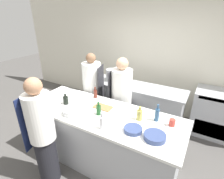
{
  "coord_description": "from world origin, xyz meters",
  "views": [
    {
      "loc": [
        1.32,
        -1.93,
        2.37
      ],
      "look_at": [
        0.0,
        0.35,
        1.19
      ],
      "focal_mm": 28.0,
      "sensor_mm": 36.0,
      "label": 1
    }
  ],
  "objects_px": {
    "chef_at_stove": "(93,93)",
    "stockpot": "(111,75)",
    "bowl_prep_small": "(53,107)",
    "bowl_wooden_salad": "(71,112)",
    "bottle_olive_oil": "(140,115)",
    "bowl_ceramic_blue": "(133,129)",
    "bottle_cooking_oil": "(157,114)",
    "oven_range": "(219,114)",
    "bottle_vinegar": "(99,110)",
    "bottle_sauce": "(66,100)",
    "cup": "(172,123)",
    "chef_at_pass_far": "(121,100)",
    "bowl_mixing_large": "(155,137)",
    "bottle_wine": "(102,122)",
    "bottle_water": "(95,93)",
    "chef_at_prep_near": "(43,134)"
  },
  "relations": [
    {
      "from": "chef_at_pass_far",
      "to": "bowl_wooden_salad",
      "type": "bearing_deg",
      "value": 152.07
    },
    {
      "from": "chef_at_prep_near",
      "to": "oven_range",
      "type": "bearing_deg",
      "value": -55.18
    },
    {
      "from": "bottle_water",
      "to": "bowl_prep_small",
      "type": "relative_size",
      "value": 0.94
    },
    {
      "from": "bottle_cooking_oil",
      "to": "cup",
      "type": "xyz_separation_m",
      "value": [
        0.22,
        -0.02,
        -0.05
      ]
    },
    {
      "from": "oven_range",
      "to": "bottle_olive_oil",
      "type": "distance_m",
      "value": 2.05
    },
    {
      "from": "stockpot",
      "to": "bottle_olive_oil",
      "type": "bearing_deg",
      "value": -45.49
    },
    {
      "from": "bottle_wine",
      "to": "bottle_olive_oil",
      "type": "bearing_deg",
      "value": 51.68
    },
    {
      "from": "bowl_prep_small",
      "to": "bowl_wooden_salad",
      "type": "distance_m",
      "value": 0.36
    },
    {
      "from": "chef_at_pass_far",
      "to": "stockpot",
      "type": "bearing_deg",
      "value": 35.63
    },
    {
      "from": "chef_at_stove",
      "to": "cup",
      "type": "distance_m",
      "value": 1.78
    },
    {
      "from": "bowl_mixing_large",
      "to": "cup",
      "type": "distance_m",
      "value": 0.4
    },
    {
      "from": "bottle_sauce",
      "to": "bottle_water",
      "type": "bearing_deg",
      "value": 56.54
    },
    {
      "from": "bottle_olive_oil",
      "to": "bowl_prep_small",
      "type": "bearing_deg",
      "value": -163.37
    },
    {
      "from": "bottle_olive_oil",
      "to": "bowl_ceramic_blue",
      "type": "height_order",
      "value": "bottle_olive_oil"
    },
    {
      "from": "bottle_sauce",
      "to": "bowl_mixing_large",
      "type": "distance_m",
      "value": 1.57
    },
    {
      "from": "bottle_sauce",
      "to": "bowl_wooden_salad",
      "type": "bearing_deg",
      "value": -34.25
    },
    {
      "from": "bottle_wine",
      "to": "bowl_mixing_large",
      "type": "height_order",
      "value": "bottle_wine"
    },
    {
      "from": "oven_range",
      "to": "bowl_ceramic_blue",
      "type": "distance_m",
      "value": 2.26
    },
    {
      "from": "bottle_vinegar",
      "to": "stockpot",
      "type": "relative_size",
      "value": 0.83
    },
    {
      "from": "chef_at_pass_far",
      "to": "bottle_cooking_oil",
      "type": "xyz_separation_m",
      "value": [
        0.83,
        -0.52,
        0.23
      ]
    },
    {
      "from": "chef_at_prep_near",
      "to": "bowl_wooden_salad",
      "type": "relative_size",
      "value": 7.01
    },
    {
      "from": "bottle_vinegar",
      "to": "bottle_sauce",
      "type": "xyz_separation_m",
      "value": [
        -0.67,
        -0.0,
        -0.01
      ]
    },
    {
      "from": "chef_at_pass_far",
      "to": "oven_range",
      "type": "bearing_deg",
      "value": -68.11
    },
    {
      "from": "bowl_wooden_salad",
      "to": "chef_at_pass_far",
      "type": "bearing_deg",
      "value": 71.1
    },
    {
      "from": "bottle_vinegar",
      "to": "bowl_ceramic_blue",
      "type": "xyz_separation_m",
      "value": [
        0.61,
        -0.11,
        -0.06
      ]
    },
    {
      "from": "chef_at_pass_far",
      "to": "bowl_ceramic_blue",
      "type": "xyz_separation_m",
      "value": [
        0.64,
        -0.92,
        0.15
      ]
    },
    {
      "from": "cup",
      "to": "stockpot",
      "type": "height_order",
      "value": "stockpot"
    },
    {
      "from": "chef_at_pass_far",
      "to": "bottle_sauce",
      "type": "xyz_separation_m",
      "value": [
        -0.64,
        -0.8,
        0.2
      ]
    },
    {
      "from": "chef_at_pass_far",
      "to": "bottle_sauce",
      "type": "bearing_deg",
      "value": 132.64
    },
    {
      "from": "oven_range",
      "to": "bottle_cooking_oil",
      "type": "height_order",
      "value": "bottle_cooking_oil"
    },
    {
      "from": "bottle_wine",
      "to": "bottle_cooking_oil",
      "type": "xyz_separation_m",
      "value": [
        0.57,
        0.55,
        0.01
      ]
    },
    {
      "from": "bottle_olive_oil",
      "to": "bottle_vinegar",
      "type": "relative_size",
      "value": 0.99
    },
    {
      "from": "bottle_sauce",
      "to": "cup",
      "type": "distance_m",
      "value": 1.71
    },
    {
      "from": "chef_at_stove",
      "to": "oven_range",
      "type": "bearing_deg",
      "value": 98.88
    },
    {
      "from": "chef_at_stove",
      "to": "bottle_water",
      "type": "distance_m",
      "value": 0.49
    },
    {
      "from": "chef_at_prep_near",
      "to": "bottle_sauce",
      "type": "relative_size",
      "value": 9.12
    },
    {
      "from": "bottle_vinegar",
      "to": "bottle_cooking_oil",
      "type": "xyz_separation_m",
      "value": [
        0.81,
        0.28,
        0.02
      ]
    },
    {
      "from": "bowl_ceramic_blue",
      "to": "bowl_wooden_salad",
      "type": "distance_m",
      "value": 0.99
    },
    {
      "from": "chef_at_pass_far",
      "to": "bottle_sauce",
      "type": "height_order",
      "value": "chef_at_pass_far"
    },
    {
      "from": "chef_at_prep_near",
      "to": "bottle_wine",
      "type": "bearing_deg",
      "value": -75.1
    },
    {
      "from": "chef_at_pass_far",
      "to": "bottle_vinegar",
      "type": "bearing_deg",
      "value": 173.04
    },
    {
      "from": "bottle_water",
      "to": "bowl_wooden_salad",
      "type": "bearing_deg",
      "value": -90.08
    },
    {
      "from": "bottle_cooking_oil",
      "to": "stockpot",
      "type": "height_order",
      "value": "bottle_cooking_oil"
    },
    {
      "from": "bowl_mixing_large",
      "to": "cup",
      "type": "height_order",
      "value": "cup"
    },
    {
      "from": "bottle_vinegar",
      "to": "bowl_mixing_large",
      "type": "distance_m",
      "value": 0.91
    },
    {
      "from": "chef_at_stove",
      "to": "stockpot",
      "type": "height_order",
      "value": "chef_at_stove"
    },
    {
      "from": "bowl_mixing_large",
      "to": "bowl_prep_small",
      "type": "distance_m",
      "value": 1.64
    },
    {
      "from": "bottle_cooking_oil",
      "to": "bowl_ceramic_blue",
      "type": "height_order",
      "value": "bottle_cooking_oil"
    },
    {
      "from": "chef_at_stove",
      "to": "stockpot",
      "type": "relative_size",
      "value": 6.46
    },
    {
      "from": "oven_range",
      "to": "bottle_cooking_oil",
      "type": "bearing_deg",
      "value": -119.35
    }
  ]
}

